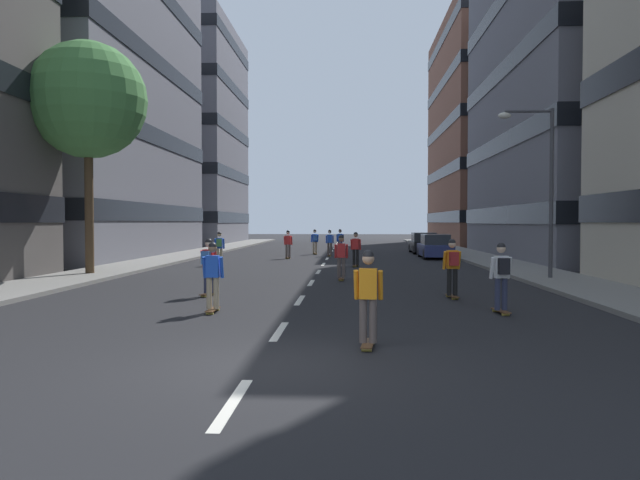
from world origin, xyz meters
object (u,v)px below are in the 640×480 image
Objects in this scene: parked_car_near at (435,247)px; skater_0 at (368,294)px; streetlamp_right at (542,174)px; skater_8 at (330,241)px; skater_6 at (501,273)px; skater_11 at (452,265)px; skater_2 at (315,240)px; skater_5 at (288,243)px; skater_4 at (356,248)px; skater_10 at (208,263)px; skater_7 at (340,240)px; skater_1 at (341,255)px; skater_9 at (219,246)px; skater_3 at (213,274)px; street_tree_near at (88,101)px; parked_car_mid at (424,244)px.

parked_car_near is 2.47× the size of skater_0.
streetlamp_right is 3.65× the size of skater_8.
skater_6 is 1.00× the size of skater_11.
skater_2 and skater_5 have the same top height.
parked_car_near is at bearing 56.00° from skater_4.
skater_8 is at bearing 117.89° from streetlamp_right.
skater_4 is at bearing 69.53° from skater_10.
streetlamp_right is 3.65× the size of skater_7.
skater_9 is (-6.56, 7.82, 0.03)m from skater_1.
skater_3 and skater_9 have the same top height.
street_tree_near reaches higher than skater_5.
skater_3 is at bearing -91.96° from skater_2.
skater_11 is at bearing -78.62° from skater_8.
parked_car_mid is 7.85m from skater_8.
skater_2 is (8.44, 17.56, -6.34)m from street_tree_near.
skater_5 is at bearing 104.48° from skater_1.
skater_11 is at bearing -1.45° from skater_10.
skater_8 is at bearing -61.99° from skater_2.
skater_11 is (-0.71, 2.99, 0.00)m from skater_6.
skater_1 reaches higher than parked_car_near.
streetlamp_right reaches higher than skater_0.
skater_8 and skater_9 have the same top height.
skater_1 is at bearing -94.96° from skater_4.
skater_8 is (2.06, 25.23, 0.00)m from skater_3.
skater_7 is at bearing 94.67° from skater_4.
skater_7 is (-6.09, -1.04, 0.29)m from parked_car_mid.
skater_6 is (6.28, -27.19, 0.00)m from skater_2.
skater_0 is at bearing -89.78° from skater_4.
skater_11 is (3.41, -5.46, 0.03)m from skater_1.
skater_4 is at bearing -124.00° from parked_car_near.
parked_car_near is 22.14m from skater_10.
skater_11 is at bearing -77.04° from skater_2.
skater_3 is at bearing -95.45° from skater_7.
skater_9 is at bearing -111.89° from skater_2.
street_tree_near is 5.44× the size of skater_1.
skater_2 is at bearing 68.11° from skater_9.
parked_car_near is at bearing 68.79° from skater_1.
skater_4 is (-5.06, -13.56, 0.29)m from parked_car_mid.
skater_7 is at bearing 98.63° from skater_11.
street_tree_near reaches higher than skater_6.
street_tree_near is 19.25m from skater_8.
skater_9 is 1.00× the size of skater_10.
parked_car_near is at bearing -27.68° from skater_2.
parked_car_near is 0.46× the size of street_tree_near.
skater_11 is (-2.28, -20.09, 0.32)m from parked_car_near.
skater_5 is 3.85m from skater_8.
skater_10 reaches higher than parked_car_mid.
skater_4 is 1.00× the size of skater_11.
skater_0 is 1.00× the size of skater_3.
skater_7 is 1.00× the size of skater_8.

